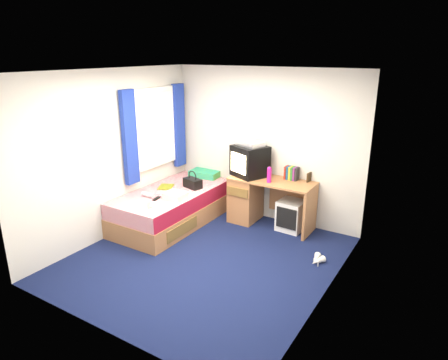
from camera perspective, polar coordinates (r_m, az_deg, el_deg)
The scene contains 20 objects.
ground at distance 5.39m, azimuth -2.73°, elevation -11.16°, with size 3.40×3.40×0.00m, color #0C1438.
room_shell at distance 4.85m, azimuth -2.99°, elevation 4.00°, with size 3.40×3.40×3.40m.
bed at distance 6.38m, azimuth -7.40°, elevation -3.82°, with size 1.01×2.00×0.54m.
pillow at distance 6.91m, azimuth -2.73°, elevation 0.92°, with size 0.50×0.32×0.11m, color teal.
desk at distance 6.34m, azimuth 4.58°, elevation -2.52°, with size 1.30×0.55×0.75m.
storage_cube at distance 6.19m, azimuth 9.58°, elevation -4.98°, with size 0.37×0.37×0.47m, color white.
crt_tv at distance 6.21m, azimuth 3.70°, elevation 2.73°, with size 0.62×0.60×0.48m.
vcr at distance 6.15m, azimuth 3.79°, elevation 5.22°, with size 0.39×0.28×0.07m, color silver.
book_row at distance 6.14m, azimuth 9.63°, elevation 0.97°, with size 0.20×0.13×0.20m.
picture_frame at distance 6.10m, azimuth 12.06°, elevation 0.40°, with size 0.02×0.12×0.14m, color #302210.
pink_water_bottle at distance 5.96m, azimuth 6.47°, elevation 0.64°, with size 0.07×0.07×0.21m, color #D21D8D.
aerosol_can at distance 6.16m, azimuth 6.41°, elevation 1.03°, with size 0.05×0.05×0.17m, color white.
handbag at distance 6.36m, azimuth -4.50°, elevation -0.39°, with size 0.33×0.24×0.28m.
towel at distance 5.91m, azimuth -6.97°, elevation -2.25°, with size 0.31×0.25×0.10m, color silver.
magazine at distance 6.44m, azimuth -8.31°, elevation -0.97°, with size 0.21×0.28×0.01m, color yellow.
water_bottle at distance 6.06m, azimuth -10.80°, elevation -2.08°, with size 0.07×0.07×0.20m, color silver.
colour_swatch_fan at distance 5.74m, azimuth -10.59°, elevation -3.54°, with size 0.22×0.06×0.01m, color gold.
remote_control at distance 5.96m, azimuth -9.61°, elevation -2.62°, with size 0.05×0.16×0.02m, color black.
window_assembly at distance 6.48m, azimuth -9.80°, elevation 7.04°, with size 0.11×1.42×1.40m.
white_heels at distance 5.40m, azimuth 13.12°, elevation -11.06°, with size 0.18×0.28×0.09m.
Camera 1 is at (2.68, -3.86, 2.62)m, focal length 32.00 mm.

